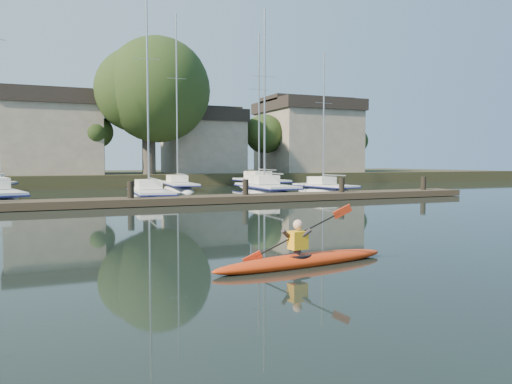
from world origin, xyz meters
name	(u,v)px	position (x,y,z in m)	size (l,w,h in m)	color
ground	(343,247)	(0.00, 0.00, 0.00)	(160.00, 160.00, 0.00)	black
kayak	(302,258)	(-1.99, -1.51, 0.16)	(4.25, 1.10, 1.35)	red
dock	(191,200)	(0.00, 14.00, 0.20)	(34.00, 2.00, 1.80)	#403625
sailboat_2	(150,202)	(-1.34, 17.84, -0.17)	(2.39, 8.32, 13.61)	silver
sailboat_3	(266,197)	(6.55, 19.28, -0.20)	(2.57, 8.39, 13.37)	silver
sailboat_4	(325,195)	(11.05, 19.31, -0.17)	(2.70, 6.54, 10.79)	silver
sailboat_6	(178,192)	(2.57, 26.68, -0.17)	(2.55, 9.19, 14.42)	silver
sailboat_7	(260,189)	(9.87, 27.79, -0.21)	(2.46, 8.82, 14.16)	silver
shore	(135,151)	(1.61, 40.29, 3.23)	(90.00, 25.25, 12.75)	#2A3319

